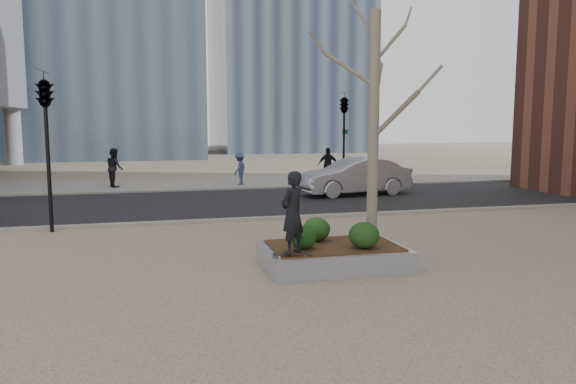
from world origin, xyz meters
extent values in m
plane|color=tan|center=(0.00, 0.00, 0.00)|extent=(120.00, 120.00, 0.00)
cube|color=black|center=(0.00, 10.00, 0.01)|extent=(60.00, 8.00, 0.02)
cube|color=gray|center=(0.00, 17.00, 0.01)|extent=(60.00, 6.00, 0.02)
cube|color=gray|center=(1.00, 0.00, 0.23)|extent=(3.00, 2.00, 0.45)
cube|color=#382314|center=(1.00, 0.00, 0.47)|extent=(2.70, 1.70, 0.04)
ellipsoid|color=black|center=(0.26, -0.21, 0.73)|extent=(0.57, 0.57, 0.48)
ellipsoid|color=#133E16|center=(0.76, 0.46, 0.75)|extent=(0.62, 0.62, 0.52)
ellipsoid|color=#193510|center=(1.51, -0.47, 0.76)|extent=(0.65, 0.65, 0.55)
imported|color=black|center=(-0.10, -0.71, 1.34)|extent=(0.71, 0.67, 1.64)
imported|color=#9C9DA4|center=(5.65, 10.90, 0.80)|extent=(4.88, 2.18, 1.56)
imported|color=slate|center=(17.42, 12.21, 0.69)|extent=(4.87, 2.75, 1.33)
imported|color=black|center=(-4.29, 16.33, 0.94)|extent=(0.93, 1.06, 1.84)
imported|color=#384265|center=(1.58, 15.86, 0.81)|extent=(1.04, 1.17, 1.57)
imported|color=black|center=(6.11, 15.80, 0.90)|extent=(1.11, 0.73, 1.76)
camera|label=1|loc=(-2.85, -11.21, 3.14)|focal=35.00mm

